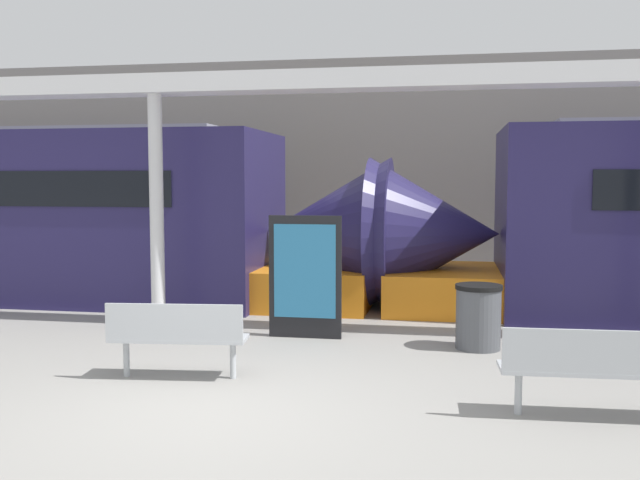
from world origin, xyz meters
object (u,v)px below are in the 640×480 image
(bench_near, at_px, (177,333))
(poster_board, at_px, (305,276))
(bench_far, at_px, (603,365))
(trash_bin, at_px, (478,317))
(support_column_near, at_px, (157,212))

(bench_near, relative_size, poster_board, 0.91)
(bench_near, distance_m, bench_far, 4.45)
(bench_far, height_order, trash_bin, bench_far)
(bench_near, height_order, support_column_near, support_column_near)
(trash_bin, bearing_deg, poster_board, 174.36)
(trash_bin, xyz_separation_m, support_column_near, (-4.79, 0.69, 1.33))
(poster_board, xyz_separation_m, support_column_near, (-2.40, 0.45, 0.88))
(bench_near, height_order, poster_board, poster_board)
(bench_near, distance_m, trash_bin, 3.99)
(bench_near, bearing_deg, bench_far, -13.84)
(poster_board, relative_size, support_column_near, 0.49)
(bench_far, xyz_separation_m, support_column_near, (-5.81, 3.39, 1.23))
(poster_board, bearing_deg, bench_far, -40.73)
(support_column_near, bearing_deg, poster_board, -10.60)
(bench_far, distance_m, poster_board, 4.52)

